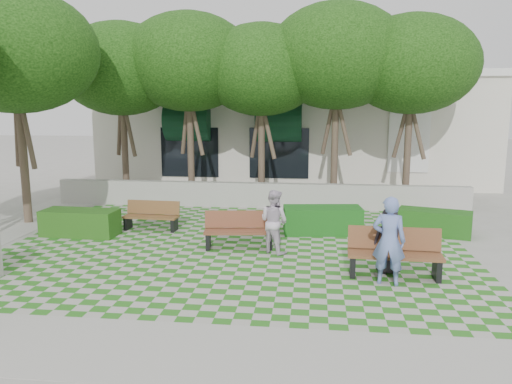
# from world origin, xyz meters

# --- Properties ---
(ground) EXTENTS (90.00, 90.00, 0.00)m
(ground) POSITION_xyz_m (0.00, 0.00, 0.00)
(ground) COLOR gray
(ground) RESTS_ON ground
(lawn) EXTENTS (12.00, 12.00, 0.00)m
(lawn) POSITION_xyz_m (0.00, 1.00, 0.01)
(lawn) COLOR #2B721E
(lawn) RESTS_ON ground
(sidewalk_south) EXTENTS (16.00, 2.00, 0.01)m
(sidewalk_south) POSITION_xyz_m (0.00, -4.70, 0.01)
(sidewalk_south) COLOR #9E9B93
(sidewalk_south) RESTS_ON ground
(retaining_wall) EXTENTS (15.00, 0.36, 0.90)m
(retaining_wall) POSITION_xyz_m (0.00, 6.20, 0.45)
(retaining_wall) COLOR #9E9B93
(retaining_wall) RESTS_ON ground
(bench_east) EXTENTS (2.03, 0.76, 1.05)m
(bench_east) POSITION_xyz_m (3.81, -0.82, 0.51)
(bench_east) COLOR brown
(bench_east) RESTS_ON ground
(bench_mid) EXTENTS (1.87, 0.83, 0.95)m
(bench_mid) POSITION_xyz_m (0.12, 0.97, 0.46)
(bench_mid) COLOR brown
(bench_mid) RESTS_ON ground
(bench_west) EXTENTS (1.66, 0.63, 0.86)m
(bench_west) POSITION_xyz_m (-2.77, 2.53, 0.41)
(bench_west) COLOR brown
(bench_west) RESTS_ON ground
(hedge_east) EXTENTS (2.17, 1.38, 0.71)m
(hedge_east) POSITION_xyz_m (5.53, 2.97, 0.35)
(hedge_east) COLOR #184A13
(hedge_east) RESTS_ON ground
(hedge_midright) EXTENTS (2.33, 1.16, 0.78)m
(hedge_midright) POSITION_xyz_m (2.31, 2.70, 0.39)
(hedge_midright) COLOR #154F16
(hedge_midright) RESTS_ON ground
(hedge_west) EXTENTS (2.17, 0.94, 0.75)m
(hedge_west) POSITION_xyz_m (-4.59, 1.65, 0.37)
(hedge_west) COLOR #1E4B14
(hedge_west) RESTS_ON ground
(person_blue) EXTENTS (0.76, 0.57, 1.88)m
(person_blue) POSITION_xyz_m (3.60, -1.35, 0.94)
(person_blue) COLOR #6679BA
(person_blue) RESTS_ON ground
(person_dark) EXTENTS (0.77, 0.55, 1.48)m
(person_dark) POSITION_xyz_m (3.72, -0.63, 0.74)
(person_dark) COLOR black
(person_dark) RESTS_ON ground
(person_white) EXTENTS (1.00, 0.95, 1.62)m
(person_white) POSITION_xyz_m (1.06, 0.64, 0.81)
(person_white) COLOR silver
(person_white) RESTS_ON ground
(tree_row) EXTENTS (17.70, 13.40, 7.41)m
(tree_row) POSITION_xyz_m (-1.86, 5.95, 5.18)
(tree_row) COLOR #47382B
(tree_row) RESTS_ON ground
(building) EXTENTS (18.00, 8.92, 5.15)m
(building) POSITION_xyz_m (0.93, 14.08, 2.52)
(building) COLOR beige
(building) RESTS_ON ground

